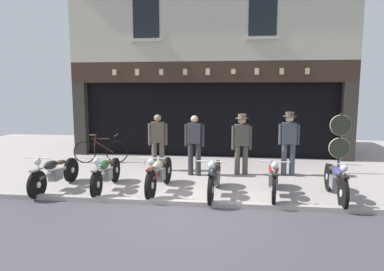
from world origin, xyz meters
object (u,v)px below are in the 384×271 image
(motorcycle_center, at_px, (214,177))
(leaning_bicycle, at_px, (101,151))
(tyre_sign_pole, at_px, (340,138))
(salesman_right, at_px, (242,141))
(motorcycle_right, at_px, (336,180))
(shopkeeper_center, at_px, (194,142))
(motorcycle_left, at_px, (106,173))
(motorcycle_far_left, at_px, (55,173))
(motorcycle_center_right, at_px, (273,177))
(motorcycle_center_left, at_px, (159,173))
(salesman_left, at_px, (158,140))
(assistant_far_right, at_px, (289,140))
(advert_board_near, at_px, (138,111))

(motorcycle_center, relative_size, leaning_bicycle, 1.17)
(tyre_sign_pole, bearing_deg, salesman_right, -170.54)
(motorcycle_right, height_order, shopkeeper_center, shopkeeper_center)
(tyre_sign_pole, bearing_deg, shopkeeper_center, -170.15)
(motorcycle_left, height_order, leaning_bicycle, leaning_bicycle)
(motorcycle_far_left, bearing_deg, motorcycle_center, -175.89)
(motorcycle_center, height_order, salesman_right, salesman_right)
(motorcycle_far_left, xyz_separation_m, motorcycle_center_right, (5.07, 0.15, 0.01))
(motorcycle_center_left, xyz_separation_m, motorcycle_right, (3.90, -0.11, -0.00))
(motorcycle_right, bearing_deg, motorcycle_far_left, 3.45)
(motorcycle_left, distance_m, salesman_left, 2.28)
(salesman_right, distance_m, assistant_far_right, 1.29)
(motorcycle_right, xyz_separation_m, salesman_right, (-1.99, 1.98, 0.52))
(motorcycle_center_left, distance_m, salesman_left, 2.17)
(motorcycle_center, xyz_separation_m, leaning_bicycle, (-3.88, 3.03, -0.05))
(salesman_left, height_order, assistant_far_right, assistant_far_right)
(motorcycle_far_left, relative_size, tyre_sign_pole, 1.18)
(motorcycle_far_left, relative_size, leaning_bicycle, 1.16)
(advert_board_near, bearing_deg, motorcycle_center, -56.34)
(tyre_sign_pole, bearing_deg, motorcycle_center, -143.66)
(motorcycle_left, relative_size, motorcycle_right, 1.00)
(salesman_right, bearing_deg, leaning_bicycle, -21.22)
(motorcycle_right, bearing_deg, shopkeeper_center, -25.14)
(motorcycle_left, xyz_separation_m, assistant_far_right, (4.48, 1.98, 0.57))
(salesman_left, distance_m, assistant_far_right, 3.70)
(tyre_sign_pole, bearing_deg, motorcycle_far_left, -160.64)
(leaning_bicycle, bearing_deg, motorcycle_right, 55.91)
(motorcycle_center, xyz_separation_m, salesman_left, (-1.79, 2.21, 0.48))
(motorcycle_left, bearing_deg, shopkeeper_center, -141.67)
(motorcycle_far_left, bearing_deg, assistant_far_right, -155.86)
(salesman_left, height_order, shopkeeper_center, shopkeeper_center)
(motorcycle_center_left, distance_m, leaning_bicycle, 3.88)
(motorcycle_right, relative_size, tyre_sign_pole, 1.16)
(motorcycle_center_right, relative_size, leaning_bicycle, 1.16)
(motorcycle_left, distance_m, salesman_right, 3.75)
(motorcycle_far_left, relative_size, salesman_right, 1.19)
(salesman_left, relative_size, shopkeeper_center, 0.99)
(shopkeeper_center, height_order, assistant_far_right, assistant_far_right)
(assistant_far_right, bearing_deg, motorcycle_center_right, 74.16)
(motorcycle_center, height_order, motorcycle_right, motorcycle_center)
(leaning_bicycle, bearing_deg, motorcycle_far_left, -7.30)
(tyre_sign_pole, relative_size, advert_board_near, 1.58)
(shopkeeper_center, bearing_deg, motorcycle_far_left, 38.65)
(salesman_right, xyz_separation_m, assistant_far_right, (1.28, 0.08, 0.04))
(motorcycle_center_left, xyz_separation_m, motorcycle_center, (1.29, -0.15, -0.01))
(motorcycle_center, xyz_separation_m, motorcycle_center_right, (1.30, 0.11, 0.00))
(motorcycle_right, bearing_deg, salesman_right, -42.11)
(motorcycle_right, height_order, advert_board_near, advert_board_near)
(motorcycle_far_left, relative_size, salesman_left, 1.23)
(motorcycle_far_left, xyz_separation_m, advert_board_near, (0.72, 4.62, 1.17))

